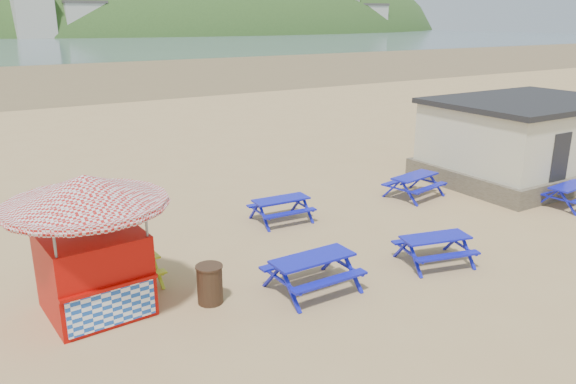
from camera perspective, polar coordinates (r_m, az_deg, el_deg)
ground at (r=16.62m, az=3.30°, el=-4.50°), size 400.00×400.00×0.00m
wet_sand at (r=68.47m, az=-24.49°, el=10.68°), size 400.00×400.00×0.00m
picnic_table_blue_b at (r=17.69m, az=-0.71°, el=-1.81°), size 1.85×1.52×0.74m
picnic_table_blue_c at (r=20.58m, az=12.70°, el=0.60°), size 2.15×1.86×0.79m
picnic_table_blue_d at (r=13.33m, az=2.51°, el=-8.26°), size 2.03×1.65×0.84m
picnic_table_blue_e at (r=15.20m, az=14.66°, el=-5.70°), size 2.08×1.83×0.75m
picnic_table_blue_f at (r=21.36m, az=26.67°, el=-0.33°), size 1.88×1.58×0.74m
picnic_table_yellow at (r=14.03m, az=-16.41°, el=-7.95°), size 1.75×1.44×0.71m
ice_cream_kiosk at (r=12.57m, az=-19.56°, el=-3.39°), size 3.72×3.72×3.10m
litter_bin at (r=12.87m, az=-7.95°, el=-9.23°), size 0.62×0.62×0.91m
amenity_block at (r=24.13m, az=22.94°, el=4.97°), size 7.40×5.40×3.15m
headland_town at (r=262.19m, az=-9.69°, el=13.62°), size 264.00×144.00×108.00m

